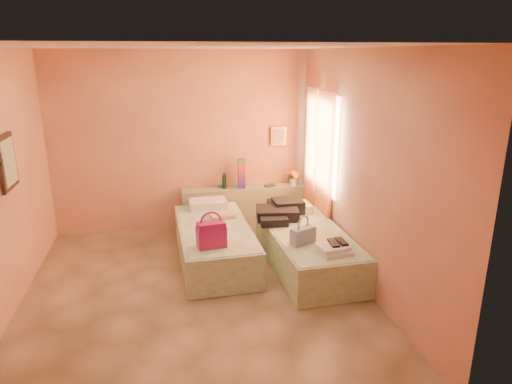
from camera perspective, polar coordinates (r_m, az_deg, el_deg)
ground at (r=5.61m, az=-7.40°, el=-12.37°), size 4.50×4.50×0.00m
room_walls at (r=5.56m, az=-6.45°, el=7.04°), size 4.02×4.51×2.81m
headboard_ledge at (r=7.50m, az=-1.34°, el=-1.77°), size 2.05×0.30×0.65m
bed_left at (r=6.28m, az=-5.19°, el=-6.42°), size 0.95×2.02×0.50m
bed_right at (r=6.11m, az=6.45°, el=-7.14°), size 0.95×2.02×0.50m
water_bottle at (r=7.31m, az=-3.99°, el=1.35°), size 0.09×0.09×0.24m
rainbow_box at (r=7.31m, az=-1.83°, el=2.34°), size 0.11×0.11×0.48m
small_dish at (r=7.41m, az=-4.30°, el=0.70°), size 0.14×0.14×0.03m
green_book at (r=7.44m, az=1.76°, el=0.79°), size 0.20×0.17×0.03m
flower_vase at (r=7.50m, az=4.68°, el=1.93°), size 0.23×0.23×0.29m
magenta_handbag at (r=5.51m, az=-5.61°, el=-5.27°), size 0.37×0.24×0.32m
khaki_garment at (r=6.49m, az=-4.25°, el=-2.96°), size 0.37×0.31×0.06m
clothes_pile at (r=6.45m, az=3.15°, el=-2.43°), size 0.64×0.64×0.19m
blue_handbag at (r=5.62m, az=5.88°, el=-5.44°), size 0.34×0.25×0.20m
towel_stack at (r=5.42m, az=9.79°, el=-7.09°), size 0.38×0.34×0.10m
sandal_pair at (r=5.46m, az=10.19°, el=-6.22°), size 0.19×0.25×0.02m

